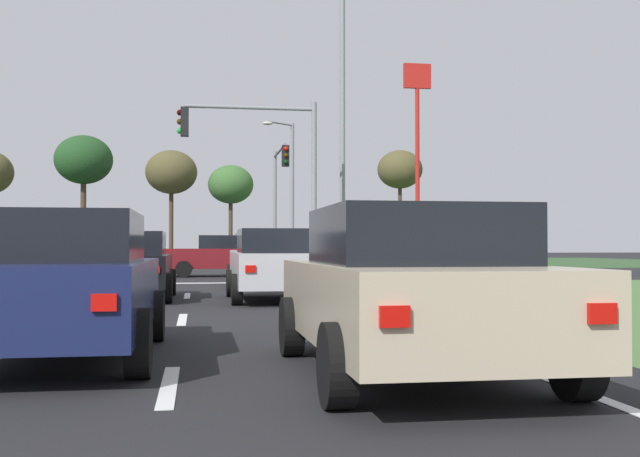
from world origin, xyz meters
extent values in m
plane|color=black|center=(0.00, 30.00, 0.00)|extent=(200.00, 200.00, 0.00)
cube|color=#2D4C28|center=(25.50, 54.50, 0.00)|extent=(35.00, 35.00, 0.01)
cube|color=#ADA89E|center=(0.00, 55.00, 0.07)|extent=(1.20, 36.00, 0.14)
cube|color=silver|center=(3.50, 4.65, 0.01)|extent=(0.14, 2.00, 0.01)
cube|color=silver|center=(3.50, 10.65, 0.01)|extent=(0.14, 2.00, 0.01)
cube|color=silver|center=(3.50, 16.65, 0.01)|extent=(0.14, 2.00, 0.01)
cube|color=silver|center=(6.85, 12.00, 0.01)|extent=(0.14, 24.00, 0.01)
cube|color=silver|center=(3.80, 23.00, 0.01)|extent=(6.40, 0.50, 0.01)
cube|color=silver|center=(-1.80, 24.80, 0.01)|extent=(0.70, 2.80, 0.01)
cube|color=silver|center=(-0.65, 24.80, 0.01)|extent=(0.70, 2.80, 0.01)
cube|color=silver|center=(0.50, 24.80, 0.01)|extent=(0.70, 2.80, 0.01)
cube|color=silver|center=(1.65, 24.80, 0.01)|extent=(0.70, 2.80, 0.01)
cube|color=silver|center=(5.69, 20.37, 0.70)|extent=(1.86, 4.32, 0.75)
cube|color=black|center=(5.69, 20.22, 1.33)|extent=(1.63, 1.99, 0.52)
cube|color=red|center=(4.98, 18.19, 0.77)|extent=(0.20, 0.04, 0.14)
cube|color=red|center=(6.39, 18.19, 0.77)|extent=(0.20, 0.04, 0.14)
cylinder|color=black|center=(4.76, 21.75, 0.32)|extent=(0.22, 0.64, 0.64)
cylinder|color=black|center=(6.62, 21.75, 0.32)|extent=(0.22, 0.64, 0.64)
cylinder|color=black|center=(4.76, 18.98, 0.32)|extent=(0.22, 0.64, 0.64)
cylinder|color=black|center=(6.62, 18.98, 0.32)|extent=(0.22, 0.64, 0.64)
cube|color=#B7B7BC|center=(5.46, 14.89, 0.68)|extent=(1.85, 4.13, 0.73)
cube|color=black|center=(5.46, 14.74, 1.31)|extent=(1.63, 1.90, 0.52)
cube|color=red|center=(4.75, 12.81, 0.76)|extent=(0.20, 0.04, 0.14)
cube|color=red|center=(6.16, 12.81, 0.76)|extent=(0.20, 0.04, 0.14)
cylinder|color=black|center=(4.53, 16.21, 0.32)|extent=(0.22, 0.64, 0.64)
cylinder|color=black|center=(6.38, 16.21, 0.32)|extent=(0.22, 0.64, 0.64)
cylinder|color=black|center=(4.53, 13.57, 0.32)|extent=(0.22, 0.64, 0.64)
cylinder|color=black|center=(6.38, 13.57, 0.32)|extent=(0.22, 0.64, 0.64)
cube|color=maroon|center=(4.69, 28.58, 0.71)|extent=(4.57, 1.80, 0.78)
cube|color=black|center=(4.84, 28.58, 1.36)|extent=(2.10, 1.58, 0.52)
cube|color=red|center=(7.00, 27.90, 0.79)|extent=(0.04, 0.20, 0.14)
cube|color=red|center=(7.00, 29.27, 0.79)|extent=(0.04, 0.20, 0.14)
cylinder|color=black|center=(3.23, 27.68, 0.32)|extent=(0.64, 0.22, 0.64)
cylinder|color=black|center=(3.23, 29.48, 0.32)|extent=(0.64, 0.22, 0.64)
cylinder|color=black|center=(6.16, 27.68, 0.32)|extent=(0.64, 0.22, 0.64)
cylinder|color=black|center=(6.16, 29.48, 0.32)|extent=(0.64, 0.22, 0.64)
cube|color=#161E47|center=(2.34, 6.45, 0.68)|extent=(1.76, 4.36, 0.71)
cube|color=black|center=(2.34, 6.30, 1.29)|extent=(1.54, 2.01, 0.52)
cube|color=red|center=(3.00, 4.25, 0.75)|extent=(0.20, 0.04, 0.14)
cylinder|color=black|center=(1.46, 7.85, 0.32)|extent=(0.22, 0.64, 0.64)
cylinder|color=black|center=(3.21, 7.85, 0.32)|extent=(0.22, 0.64, 0.64)
cylinder|color=black|center=(3.21, 5.05, 0.32)|extent=(0.22, 0.64, 0.64)
cube|color=#BCAD8E|center=(5.69, 4.89, 0.68)|extent=(1.88, 4.33, 0.71)
cube|color=black|center=(5.69, 4.74, 1.29)|extent=(1.65, 1.99, 0.52)
cube|color=red|center=(4.98, 2.71, 0.75)|extent=(0.20, 0.04, 0.14)
cube|color=red|center=(6.41, 2.71, 0.75)|extent=(0.20, 0.04, 0.14)
cylinder|color=black|center=(4.76, 6.28, 0.32)|extent=(0.22, 0.64, 0.64)
cylinder|color=black|center=(6.63, 6.28, 0.32)|extent=(0.22, 0.64, 0.64)
cylinder|color=black|center=(4.76, 3.51, 0.32)|extent=(0.22, 0.64, 0.64)
cylinder|color=black|center=(6.63, 3.51, 0.32)|extent=(0.22, 0.64, 0.64)
cube|color=black|center=(2.22, 15.66, 0.66)|extent=(1.78, 4.12, 0.68)
cube|color=black|center=(2.22, 15.51, 1.26)|extent=(1.56, 1.90, 0.52)
cube|color=red|center=(1.55, 13.58, 0.73)|extent=(0.20, 0.04, 0.14)
cube|color=red|center=(2.90, 13.58, 0.73)|extent=(0.20, 0.04, 0.14)
cylinder|color=black|center=(1.34, 16.98, 0.32)|extent=(0.22, 0.64, 0.64)
cylinder|color=black|center=(3.11, 16.98, 0.32)|extent=(0.22, 0.64, 0.64)
cylinder|color=black|center=(1.34, 14.34, 0.32)|extent=(0.22, 0.64, 0.64)
cylinder|color=black|center=(3.11, 14.34, 0.32)|extent=(0.22, 0.64, 0.64)
cylinder|color=gray|center=(7.60, 23.40, 3.02)|extent=(0.18, 0.18, 6.04)
cylinder|color=gray|center=(5.46, 23.40, 5.79)|extent=(4.29, 0.12, 0.12)
cube|color=black|center=(3.31, 23.40, 5.27)|extent=(0.26, 0.32, 0.95)
sphere|color=#360503|center=(3.15, 23.40, 5.57)|extent=(0.20, 0.20, 0.20)
sphere|color=#3A2405|center=(3.15, 23.40, 5.27)|extent=(0.20, 0.20, 0.20)
sphere|color=green|center=(3.15, 23.40, 4.97)|extent=(0.20, 0.20, 0.20)
cylinder|color=gray|center=(7.60, 36.60, 2.99)|extent=(0.18, 0.18, 5.99)
cylinder|color=gray|center=(7.60, 34.24, 5.74)|extent=(0.12, 4.72, 0.12)
cube|color=black|center=(7.60, 31.88, 5.21)|extent=(0.32, 0.26, 0.95)
sphere|color=red|center=(7.60, 31.72, 5.51)|extent=(0.20, 0.20, 0.20)
sphere|color=#3A2405|center=(7.60, 31.72, 5.21)|extent=(0.20, 0.20, 0.20)
sphere|color=black|center=(7.60, 31.72, 4.91)|extent=(0.20, 0.20, 0.20)
cylinder|color=gray|center=(8.92, 25.27, 5.44)|extent=(0.20, 0.20, 10.88)
cylinder|color=gray|center=(8.92, 40.15, 4.00)|extent=(0.20, 0.20, 8.00)
cylinder|color=gray|center=(8.19, 39.59, 7.90)|extent=(1.54, 1.19, 0.10)
ellipsoid|color=#B2B2A8|center=(7.45, 39.04, 7.80)|extent=(0.56, 0.28, 0.20)
cylinder|color=red|center=(17.81, 46.03, 5.72)|extent=(0.28, 0.28, 11.45)
cube|color=red|center=(17.81, 46.03, 12.25)|extent=(1.80, 0.30, 1.60)
torus|color=yellow|center=(17.42, 46.20, 12.25)|extent=(0.96, 0.16, 0.96)
torus|color=yellow|center=(18.21, 46.20, 12.25)|extent=(0.96, 0.16, 0.96)
cylinder|color=#423323|center=(-4.90, 58.91, 3.31)|extent=(0.42, 0.42, 6.62)
ellipsoid|color=#1E421E|center=(-4.90, 58.91, 7.83)|extent=(4.40, 4.40, 3.74)
cylinder|color=#423323|center=(1.68, 60.13, 2.98)|extent=(0.34, 0.34, 5.96)
ellipsoid|color=#4C4728|center=(1.68, 60.13, 7.09)|extent=(4.09, 4.09, 3.48)
cylinder|color=#423323|center=(6.37, 59.90, 2.57)|extent=(0.33, 0.33, 5.15)
ellipsoid|color=#38602D|center=(6.37, 59.90, 6.15)|extent=(3.64, 3.64, 3.09)
cylinder|color=#423323|center=(21.27, 63.29, 3.42)|extent=(0.34, 0.34, 6.84)
ellipsoid|color=#4C4728|center=(21.27, 63.29, 7.93)|extent=(3.96, 3.96, 3.36)
camera|label=1|loc=(3.73, -2.08, 1.20)|focal=43.22mm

